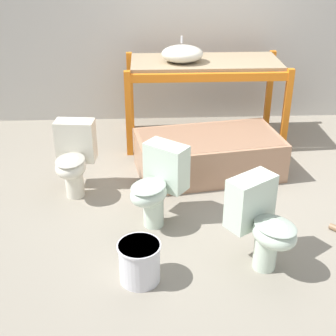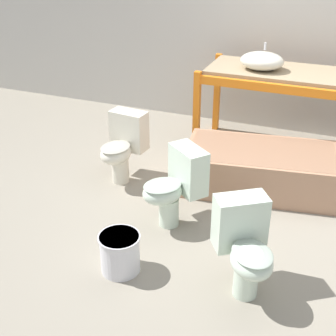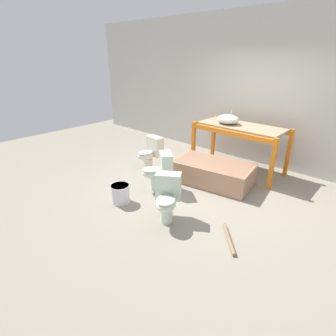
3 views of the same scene
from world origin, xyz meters
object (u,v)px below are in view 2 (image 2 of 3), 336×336
(toilet_near, at_px, (176,184))
(toilet_extra, at_px, (123,144))
(bathtub_main, at_px, (260,166))
(sink_basin, at_px, (262,61))
(bucket_white, at_px, (120,252))
(toilet_far, at_px, (245,244))

(toilet_near, xyz_separation_m, toilet_extra, (-0.79, 0.55, 0.00))
(bathtub_main, relative_size, toilet_extra, 2.24)
(sink_basin, height_order, bucket_white, sink_basin)
(toilet_far, bearing_deg, toilet_near, 106.83)
(sink_basin, xyz_separation_m, toilet_near, (-0.33, -1.72, -0.68))
(sink_basin, distance_m, toilet_extra, 1.75)
(bathtub_main, bearing_deg, toilet_extra, -174.54)
(toilet_extra, xyz_separation_m, bucket_white, (0.63, -1.33, -0.23))
(toilet_near, xyz_separation_m, bucket_white, (-0.16, -0.77, -0.23))
(bucket_white, bearing_deg, toilet_far, 9.62)
(sink_basin, bearing_deg, bucket_white, -101.12)
(toilet_far, height_order, toilet_extra, same)
(sink_basin, distance_m, bathtub_main, 1.19)
(bathtub_main, relative_size, bucket_white, 4.89)
(toilet_near, bearing_deg, sink_basin, 117.23)
(bathtub_main, xyz_separation_m, toilet_near, (-0.56, -0.91, 0.16))
(sink_basin, height_order, toilet_near, sink_basin)
(bathtub_main, height_order, toilet_extra, toilet_extra)
(toilet_far, relative_size, toilet_extra, 1.00)
(bucket_white, bearing_deg, sink_basin, 78.88)
(bathtub_main, xyz_separation_m, toilet_extra, (-1.35, -0.35, 0.16))
(toilet_far, distance_m, bucket_white, 0.96)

